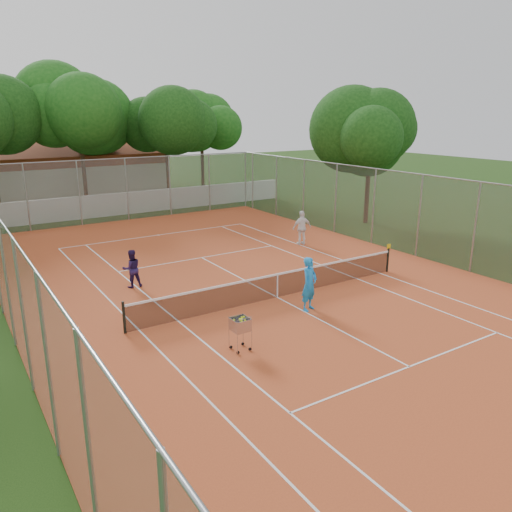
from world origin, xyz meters
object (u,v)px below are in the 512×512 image
tennis_net (277,285)px  player_far_right (302,228)px  clubhouse (55,171)px  player_far_left (132,269)px  ball_hopper (240,333)px  player_near (309,284)px

tennis_net → player_far_right: (5.65, 5.79, 0.42)m
clubhouse → player_far_left: bearing=-95.1°
tennis_net → ball_hopper: ball_hopper is taller
tennis_net → player_far_right: bearing=45.7°
tennis_net → player_near: (0.25, -1.60, 0.48)m
tennis_net → clubhouse: bearing=93.9°
tennis_net → player_near: 1.69m
player_far_left → player_far_right: size_ratio=0.85×
clubhouse → player_far_right: (7.65, -23.21, -1.27)m
player_near → clubhouse: bearing=73.1°
tennis_net → player_far_right: player_far_right is taller
player_near → player_far_right: 9.16m
clubhouse → player_far_left: 25.02m
player_far_left → ball_hopper: (0.81, -7.10, -0.22)m
ball_hopper → player_near: bearing=12.1°
player_near → player_far_left: player_near is taller
player_far_left → ball_hopper: 7.15m
player_near → ball_hopper: (-3.67, -1.38, -0.42)m
clubhouse → player_far_right: size_ratio=9.01×
tennis_net → ball_hopper: (-3.43, -2.99, 0.06)m
clubhouse → player_far_right: bearing=-71.8°
tennis_net → player_far_left: (-4.23, 4.12, 0.29)m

